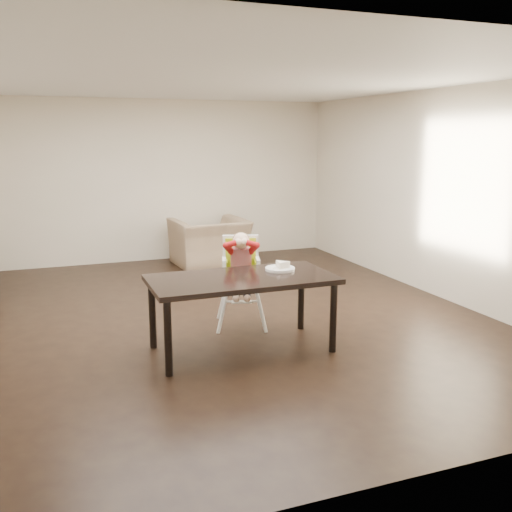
# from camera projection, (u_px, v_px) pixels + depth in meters

# --- Properties ---
(ground) EXTENTS (7.00, 7.00, 0.00)m
(ground) POSITION_uv_depth(u_px,v_px,m) (220.00, 318.00, 6.70)
(ground) COLOR black
(ground) RESTS_ON ground
(room_walls) EXTENTS (6.02, 7.02, 2.71)m
(room_walls) POSITION_uv_depth(u_px,v_px,m) (217.00, 158.00, 6.32)
(room_walls) COLOR beige
(room_walls) RESTS_ON ground
(dining_table) EXTENTS (1.80, 0.90, 0.75)m
(dining_table) POSITION_uv_depth(u_px,v_px,m) (242.00, 285.00, 5.57)
(dining_table) COLOR black
(dining_table) RESTS_ON ground
(high_chair) EXTENTS (0.56, 0.56, 1.06)m
(high_chair) POSITION_uv_depth(u_px,v_px,m) (241.00, 260.00, 6.32)
(high_chair) COLOR white
(high_chair) RESTS_ON ground
(plate) EXTENTS (0.34, 0.34, 0.09)m
(plate) POSITION_uv_depth(u_px,v_px,m) (281.00, 267.00, 5.83)
(plate) COLOR white
(plate) RESTS_ON dining_table
(armchair) EXTENTS (1.22, 0.84, 1.01)m
(armchair) POSITION_uv_depth(u_px,v_px,m) (209.00, 234.00, 9.40)
(armchair) COLOR #977D60
(armchair) RESTS_ON ground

